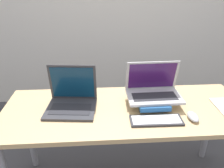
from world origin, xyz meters
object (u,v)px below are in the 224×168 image
(mouse, at_px, (193,117))
(book_stack, at_px, (152,100))
(wireless_keyboard, at_px, (156,120))
(laptop_on_books, at_px, (153,89))
(laptop_left, at_px, (72,100))

(mouse, bearing_deg, book_stack, 138.57)
(wireless_keyboard, distance_m, mouse, 0.23)
(mouse, bearing_deg, wireless_keyboard, -177.60)
(wireless_keyboard, relative_size, mouse, 2.80)
(book_stack, height_order, wireless_keyboard, book_stack)
(book_stack, xyz_separation_m, wireless_keyboard, (-0.02, -0.20, -0.02))
(laptop_on_books, bearing_deg, mouse, -46.31)
(book_stack, distance_m, wireless_keyboard, 0.20)
(laptop_left, height_order, mouse, laptop_left)
(laptop_left, height_order, laptop_on_books, laptop_on_books)
(laptop_left, distance_m, wireless_keyboard, 0.55)
(laptop_on_books, bearing_deg, laptop_left, -177.53)
(laptop_left, distance_m, mouse, 0.77)
(laptop_left, bearing_deg, book_stack, 0.04)
(book_stack, xyz_separation_m, laptop_on_books, (0.01, 0.02, 0.07))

